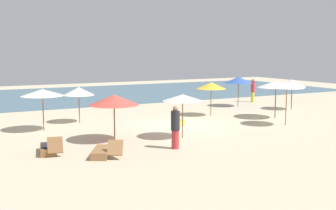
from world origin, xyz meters
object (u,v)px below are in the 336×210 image
Objects in this scene: umbrella_4 at (42,93)px; umbrella_6 at (79,91)px; umbrella_8 at (276,84)px; umbrella_5 at (287,85)px; umbrella_7 at (292,83)px; umbrella_1 at (114,100)px; surfboard at (180,122)px; umbrella_0 at (239,80)px; person_1 at (253,90)px; lounger_0 at (49,149)px; umbrella_2 at (183,98)px; lounger_2 at (103,152)px; person_0 at (175,127)px; umbrella_3 at (211,86)px.

umbrella_4 is 2.68m from umbrella_6.
umbrella_5 is at bearing -118.88° from umbrella_8.
umbrella_1 is at bearing -165.00° from umbrella_7.
surfboard is at bearing 145.85° from umbrella_5.
umbrella_6 is 0.90× the size of umbrella_8.
person_1 is (2.50, 1.46, -0.97)m from umbrella_0.
umbrella_4 is at bearing 81.40° from lounger_0.
umbrella_1 is at bearing 163.89° from umbrella_2.
umbrella_8 is 13.98m from lounger_0.
umbrella_0 is 16.73m from lounger_0.
umbrella_5 is 11.09m from lounger_2.
surfboard is (-9.52, -5.54, -0.89)m from person_1.
umbrella_6 is (-0.10, 5.35, -0.09)m from umbrella_1.
umbrella_6 is at bearing 91.07° from umbrella_1.
person_0 is (-10.09, -9.17, -1.01)m from umbrella_0.
umbrella_7 is (6.36, -0.24, -0.07)m from umbrella_3.
umbrella_2 is at bearing -117.75° from surfboard.
umbrella_3 is 0.91× the size of surfboard.
umbrella_0 is 0.94× the size of surfboard.
lounger_2 is (-10.77, -1.73, -1.99)m from umbrella_5.
umbrella_8 is at bearing -40.74° from umbrella_3.
umbrella_3 reaches higher than umbrella_6.
umbrella_4 is 0.93× the size of surfboard.
umbrella_0 is 3.69m from umbrella_7.
umbrella_3 is at bearing -147.97° from person_1.
umbrella_4 is at bearing 169.87° from surfboard.
umbrella_1 is 1.05× the size of umbrella_4.
person_0 is (4.74, -1.62, 0.71)m from lounger_0.
person_0 is at bearing -153.13° from umbrella_7.
surfboard is at bearing -172.73° from umbrella_7.
umbrella_3 is at bearing 110.62° from umbrella_5.
umbrella_5 is 11.25m from umbrella_6.
person_1 is at bearing 14.43° from umbrella_4.
umbrella_3 is at bearing -146.93° from umbrella_0.
umbrella_0 is at bearing 42.25° from person_0.
lounger_0 is 2.24m from lounger_2.
person_1 is at bearing 60.89° from umbrella_8.
umbrella_3 reaches higher than surfboard.
person_1 is (12.60, 10.63, 0.04)m from person_0.
person_0 is at bearing -57.67° from umbrella_4.
umbrella_5 is (-2.34, -7.26, 0.26)m from umbrella_0.
lounger_0 is at bearing -178.66° from umbrella_5.
umbrella_8 is at bearing 9.98° from lounger_0.
umbrella_4 is 0.96× the size of umbrella_8.
umbrella_6 reaches higher than lounger_0.
umbrella_4 is 1.07× the size of umbrella_6.
umbrella_8 reaches higher than surfboard.
umbrella_7 is (4.63, 4.36, -0.37)m from umbrella_5.
umbrella_2 reaches higher than lounger_2.
lounger_0 is (-3.04, -0.88, -1.66)m from umbrella_1.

